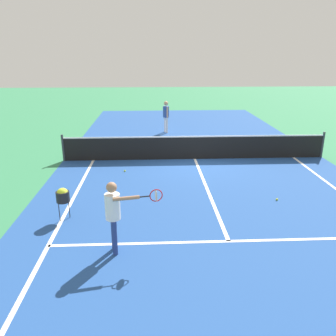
% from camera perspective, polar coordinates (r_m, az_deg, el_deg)
% --- Properties ---
extents(ground_plane, '(60.00, 60.00, 0.00)m').
position_cam_1_polar(ground_plane, '(13.97, 4.49, 1.52)').
color(ground_plane, '#337F51').
extents(court_surface_inbounds, '(10.62, 24.40, 0.00)m').
position_cam_1_polar(court_surface_inbounds, '(13.97, 4.49, 1.53)').
color(court_surface_inbounds, '#234C93').
rests_on(court_surface_inbounds, ground_plane).
extents(line_sideline_left, '(0.10, 11.89, 0.01)m').
position_cam_1_polar(line_sideline_left, '(8.71, -18.57, -10.64)').
color(line_sideline_left, white).
rests_on(line_sideline_left, ground_plane).
extents(line_service_near, '(8.22, 0.10, 0.01)m').
position_cam_1_polar(line_service_near, '(8.17, 10.10, -11.94)').
color(line_service_near, white).
rests_on(line_service_near, ground_plane).
extents(line_center_service, '(0.10, 6.40, 0.01)m').
position_cam_1_polar(line_center_service, '(10.98, 6.54, -3.43)').
color(line_center_service, white).
rests_on(line_center_service, ground_plane).
extents(net, '(10.62, 0.09, 1.07)m').
position_cam_1_polar(net, '(13.83, 4.55, 3.47)').
color(net, '#33383D').
rests_on(net, ground_plane).
extents(player_near, '(1.21, 0.41, 1.63)m').
position_cam_1_polar(player_near, '(7.29, -8.98, -6.89)').
color(player_near, navy).
rests_on(player_near, ground_plane).
extents(player_far, '(0.32, 0.40, 1.68)m').
position_cam_1_polar(player_far, '(18.40, -0.34, 9.11)').
color(player_far, white).
rests_on(player_far, ground_plane).
extents(ball_hopper, '(0.34, 0.34, 0.87)m').
position_cam_1_polar(ball_hopper, '(9.12, -17.19, -4.40)').
color(ball_hopper, black).
rests_on(ball_hopper, ground_plane).
extents(tennis_ball_mid_court, '(0.07, 0.07, 0.07)m').
position_cam_1_polar(tennis_ball_mid_court, '(10.57, 17.75, -5.02)').
color(tennis_ball_mid_court, '#CCE033').
rests_on(tennis_ball_mid_court, ground_plane).
extents(tennis_ball_near_net, '(0.07, 0.07, 0.07)m').
position_cam_1_polar(tennis_ball_near_net, '(12.53, -7.23, -0.47)').
color(tennis_ball_near_net, '#CCE033').
rests_on(tennis_ball_near_net, ground_plane).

